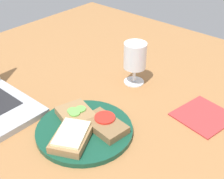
{
  "coord_description": "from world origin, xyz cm",
  "views": [
    {
      "loc": [
        -46.58,
        -46.23,
        54.35
      ],
      "look_at": [
        7.0,
        0.64,
        8.0
      ],
      "focal_mm": 50.0,
      "sensor_mm": 36.0,
      "label": 1
    }
  ],
  "objects_px": {
    "sandwich_with_tomato": "(105,124)",
    "napkin": "(203,116)",
    "sandwich_with_cucumber": "(76,114)",
    "plate": "(84,130)",
    "wine_glass": "(135,58)",
    "sandwich_with_cheese": "(72,136)"
  },
  "relations": [
    {
      "from": "sandwich_with_cucumber",
      "to": "sandwich_with_cheese",
      "type": "bearing_deg",
      "value": -139.0
    },
    {
      "from": "plate",
      "to": "napkin",
      "type": "height_order",
      "value": "plate"
    },
    {
      "from": "sandwich_with_cheese",
      "to": "sandwich_with_tomato",
      "type": "distance_m",
      "value": 0.09
    },
    {
      "from": "sandwich_with_cheese",
      "to": "sandwich_with_tomato",
      "type": "bearing_deg",
      "value": -18.23
    },
    {
      "from": "sandwich_with_cucumber",
      "to": "napkin",
      "type": "bearing_deg",
      "value": -45.47
    },
    {
      "from": "sandwich_with_cucumber",
      "to": "wine_glass",
      "type": "bearing_deg",
      "value": 1.18
    },
    {
      "from": "plate",
      "to": "napkin",
      "type": "relative_size",
      "value": 1.77
    },
    {
      "from": "sandwich_with_tomato",
      "to": "sandwich_with_cucumber",
      "type": "xyz_separation_m",
      "value": [
        -0.02,
        0.09,
        -0.0
      ]
    },
    {
      "from": "sandwich_with_tomato",
      "to": "napkin",
      "type": "relative_size",
      "value": 0.87
    },
    {
      "from": "sandwich_with_tomato",
      "to": "napkin",
      "type": "height_order",
      "value": "sandwich_with_tomato"
    },
    {
      "from": "sandwich_with_cucumber",
      "to": "wine_glass",
      "type": "xyz_separation_m",
      "value": [
        0.25,
        0.01,
        0.06
      ]
    },
    {
      "from": "sandwich_with_cheese",
      "to": "wine_glass",
      "type": "relative_size",
      "value": 1.02
    },
    {
      "from": "wine_glass",
      "to": "sandwich_with_cheese",
      "type": "bearing_deg",
      "value": -168.88
    },
    {
      "from": "sandwich_with_cucumber",
      "to": "napkin",
      "type": "height_order",
      "value": "sandwich_with_cucumber"
    },
    {
      "from": "sandwich_with_tomato",
      "to": "napkin",
      "type": "bearing_deg",
      "value": -35.42
    },
    {
      "from": "plate",
      "to": "sandwich_with_cucumber",
      "type": "xyz_separation_m",
      "value": [
        0.02,
        0.05,
        0.02
      ]
    },
    {
      "from": "sandwich_with_cucumber",
      "to": "plate",
      "type": "bearing_deg",
      "value": -108.98
    },
    {
      "from": "wine_glass",
      "to": "napkin",
      "type": "relative_size",
      "value": 0.98
    },
    {
      "from": "sandwich_with_cheese",
      "to": "wine_glass",
      "type": "xyz_separation_m",
      "value": [
        0.32,
        0.06,
        0.06
      ]
    },
    {
      "from": "sandwich_with_cucumber",
      "to": "napkin",
      "type": "xyz_separation_m",
      "value": [
        0.24,
        -0.24,
        -0.02
      ]
    },
    {
      "from": "sandwich_with_cheese",
      "to": "sandwich_with_cucumber",
      "type": "distance_m",
      "value": 0.09
    },
    {
      "from": "plate",
      "to": "sandwich_with_tomato",
      "type": "distance_m",
      "value": 0.05
    }
  ]
}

